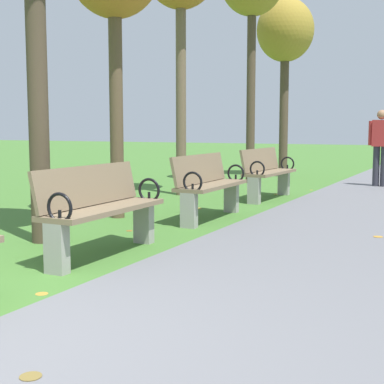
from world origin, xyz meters
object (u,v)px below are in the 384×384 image
park_bench_2 (100,208)px  park_bench_4 (267,172)px  tree_5 (285,34)px  park_bench_3 (209,185)px  pedestrian_walking (381,144)px

park_bench_2 → park_bench_4: 5.05m
tree_5 → park_bench_2: bearing=-83.2°
park_bench_2 → park_bench_3: (0.00, 2.55, 0.00)m
park_bench_3 → tree_5: (-1.16, 7.14, 3.14)m
park_bench_2 → park_bench_3: size_ratio=1.00×
park_bench_2 → park_bench_3: 2.55m
tree_5 → park_bench_3: bearing=-80.7°
park_bench_4 → park_bench_2: bearing=-90.0°
park_bench_3 → pedestrian_walking: size_ratio=0.99×
park_bench_2 → tree_5: tree_5 is taller
park_bench_3 → tree_5: tree_5 is taller
tree_5 → pedestrian_walking: size_ratio=2.79×
park_bench_3 → park_bench_4: 2.50m
pedestrian_walking → tree_5: bearing=148.1°
park_bench_3 → park_bench_4: size_ratio=1.00×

